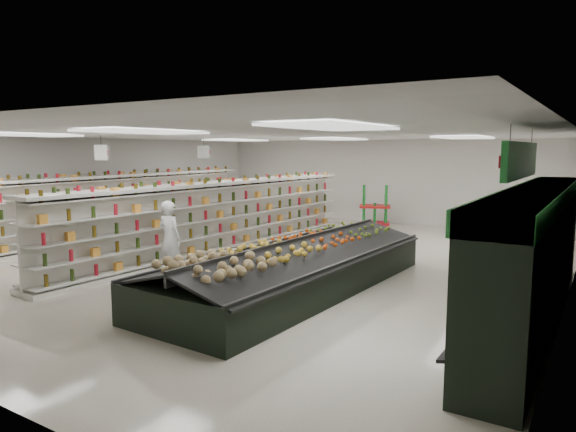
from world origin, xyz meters
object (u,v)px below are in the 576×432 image
Objects in this scene: gondola_center at (220,219)px; produce_island at (296,266)px; shopper_background at (261,208)px; soda_endcap at (375,208)px; gondola_left at (115,209)px; shopper_main at (170,239)px.

gondola_center is 4.47m from produce_island.
gondola_center is 7.15× the size of shopper_background.
shopper_background is (-3.06, -2.92, 0.10)m from soda_endcap.
soda_endcap is at bearing 77.36° from gondola_center.
gondola_center is at bearing -0.87° from gondola_left.
produce_island is at bearing -27.70° from gondola_center.
gondola_center reaches higher than shopper_background.
produce_island is 4.19× the size of shopper_main.
shopper_background is at bearing 49.00° from gondola_left.
gondola_left is 8.47m from produce_island.
soda_endcap is 4.23m from shopper_background.
gondola_left is at bearing -27.36° from shopper_main.
shopper_background is (3.11, 3.76, -0.15)m from gondola_left.
gondola_left reaches higher than shopper_background.
shopper_main reaches higher than soda_endcap.
gondola_center is at bearing -140.92° from shopper_background.
soda_endcap is (6.17, 6.68, -0.25)m from gondola_left.
gondola_center is (4.33, 0.04, -0.04)m from gondola_left.
produce_island is 3.03m from shopper_main.
shopper_main is (-0.97, -9.46, 0.17)m from soda_endcap.
soda_endcap is at bearing 102.57° from produce_island.
produce_island is 5.04× the size of soda_endcap.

